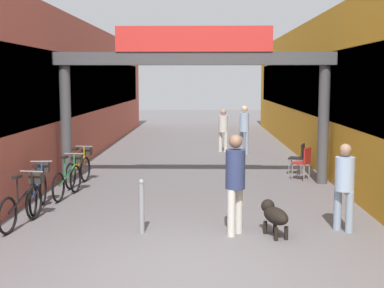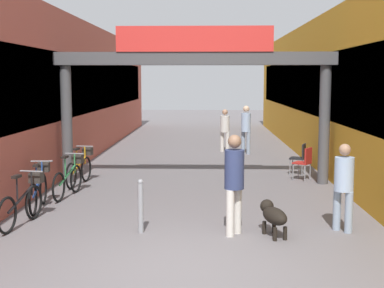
# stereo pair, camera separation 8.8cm
# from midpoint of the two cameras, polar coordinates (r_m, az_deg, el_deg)

# --- Properties ---
(ground_plane) EXTENTS (80.00, 80.00, 0.00)m
(ground_plane) POSITION_cam_midpoint_polar(r_m,az_deg,el_deg) (8.02, -0.57, -12.79)
(ground_plane) COLOR slate
(storefront_left) EXTENTS (3.00, 26.00, 4.57)m
(storefront_left) POSITION_cam_midpoint_polar(r_m,az_deg,el_deg) (19.32, -14.56, 5.45)
(storefront_left) COLOR #B25142
(storefront_left) RESTS_ON ground_plane
(storefront_right) EXTENTS (3.00, 26.00, 4.57)m
(storefront_right) POSITION_cam_midpoint_polar(r_m,az_deg,el_deg) (19.15, 16.28, 5.38)
(storefront_right) COLOR gold
(storefront_right) RESTS_ON ground_plane
(arcade_sign_gateway) EXTENTS (7.40, 0.47, 4.04)m
(arcade_sign_gateway) POSITION_cam_midpoint_polar(r_m,az_deg,el_deg) (13.80, 0.47, 7.50)
(arcade_sign_gateway) COLOR #4C4C4F
(arcade_sign_gateway) RESTS_ON ground_plane
(pedestrian_with_dog) EXTENTS (0.47, 0.47, 1.76)m
(pedestrian_with_dog) POSITION_cam_midpoint_polar(r_m,az_deg,el_deg) (9.27, 4.80, -3.61)
(pedestrian_with_dog) COLOR silver
(pedestrian_with_dog) RESTS_ON ground_plane
(pedestrian_companion) EXTENTS (0.48, 0.48, 1.58)m
(pedestrian_companion) POSITION_cam_midpoint_polar(r_m,az_deg,el_deg) (9.86, 16.14, -3.92)
(pedestrian_companion) COLOR #8C9EB2
(pedestrian_companion) RESTS_ON ground_plane
(pedestrian_carrying_crate) EXTENTS (0.48, 0.48, 1.76)m
(pedestrian_carrying_crate) POSITION_cam_midpoint_polar(r_m,az_deg,el_deg) (19.45, 5.91, 1.89)
(pedestrian_carrying_crate) COLOR #8C9EB2
(pedestrian_carrying_crate) RESTS_ON ground_plane
(pedestrian_elderly_walking) EXTENTS (0.47, 0.47, 1.60)m
(pedestrian_elderly_walking) POSITION_cam_midpoint_polar(r_m,az_deg,el_deg) (20.02, 3.65, 1.75)
(pedestrian_elderly_walking) COLOR silver
(pedestrian_elderly_walking) RESTS_ON ground_plane
(dog_on_leash) EXTENTS (0.52, 0.84, 0.59)m
(dog_on_leash) POSITION_cam_midpoint_polar(r_m,az_deg,el_deg) (9.43, 8.91, -7.48)
(dog_on_leash) COLOR black
(dog_on_leash) RESTS_ON ground_plane
(bicycle_black_nearest) EXTENTS (0.46, 1.68, 0.98)m
(bicycle_black_nearest) POSITION_cam_midpoint_polar(r_m,az_deg,el_deg) (10.48, -17.28, -5.90)
(bicycle_black_nearest) COLOR black
(bicycle_black_nearest) RESTS_ON ground_plane
(bicycle_blue_second) EXTENTS (0.46, 1.69, 0.98)m
(bicycle_blue_second) POSITION_cam_midpoint_polar(r_m,az_deg,el_deg) (11.68, -15.78, -4.55)
(bicycle_blue_second) COLOR black
(bicycle_blue_second) RESTS_ON ground_plane
(bicycle_green_third) EXTENTS (0.46, 1.68, 0.98)m
(bicycle_green_third) POSITION_cam_midpoint_polar(r_m,az_deg,el_deg) (12.73, -12.74, -3.52)
(bicycle_green_third) COLOR black
(bicycle_green_third) RESTS_ON ground_plane
(bicycle_orange_farthest) EXTENTS (0.46, 1.68, 0.98)m
(bicycle_orange_farthest) POSITION_cam_midpoint_polar(r_m,az_deg,el_deg) (14.08, -11.64, -2.50)
(bicycle_orange_farthest) COLOR black
(bicycle_orange_farthest) RESTS_ON ground_plane
(bollard_post_metal) EXTENTS (0.10, 0.10, 0.97)m
(bollard_post_metal) POSITION_cam_midpoint_polar(r_m,az_deg,el_deg) (9.51, -5.24, -6.57)
(bollard_post_metal) COLOR gray
(bollard_post_metal) RESTS_ON ground_plane
(cafe_chair_red_nearer) EXTENTS (0.56, 0.56, 0.89)m
(cafe_chair_red_nearer) POSITION_cam_midpoint_polar(r_m,az_deg,el_deg) (14.64, 12.10, -1.75)
(cafe_chair_red_nearer) COLOR gray
(cafe_chair_red_nearer) RESTS_ON ground_plane
(cafe_chair_black_farther) EXTENTS (0.52, 0.52, 0.89)m
(cafe_chair_black_farther) POSITION_cam_midpoint_polar(r_m,az_deg,el_deg) (15.50, 11.63, -1.25)
(cafe_chair_black_farther) COLOR gray
(cafe_chair_black_farther) RESTS_ON ground_plane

